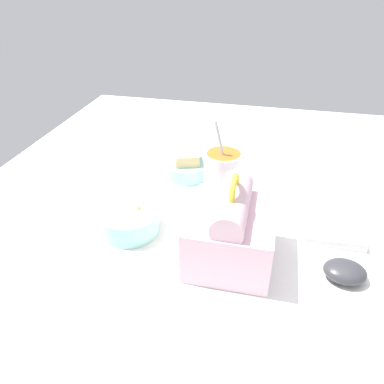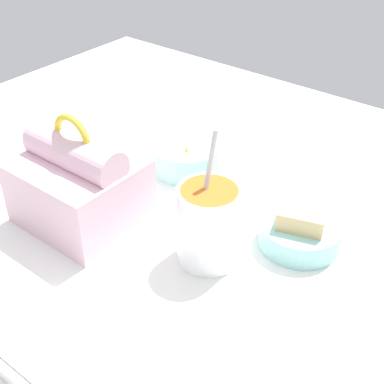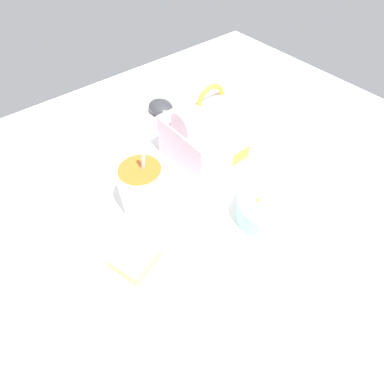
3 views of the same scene
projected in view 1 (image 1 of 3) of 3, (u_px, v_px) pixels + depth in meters
desk_surface at (196, 207)px, 86.30cm from camera, size 140.00×110.00×2.00cm
keyboard at (330, 202)px, 84.52cm from camera, size 30.97×11.25×2.10cm
lunch_bag at (231, 231)px, 67.13cm from camera, size 17.18×15.31×17.71cm
soup_cup at (223, 175)px, 84.97cm from camera, size 8.67×8.67×19.10cm
bento_bowl_sandwich at (187, 167)px, 95.91cm from camera, size 11.75×11.75×6.46cm
bento_bowl_snacks at (130, 221)px, 75.85cm from camera, size 11.79×11.79×5.64cm
computer_mouse at (345, 271)px, 64.96cm from camera, size 6.15×7.40×3.13cm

